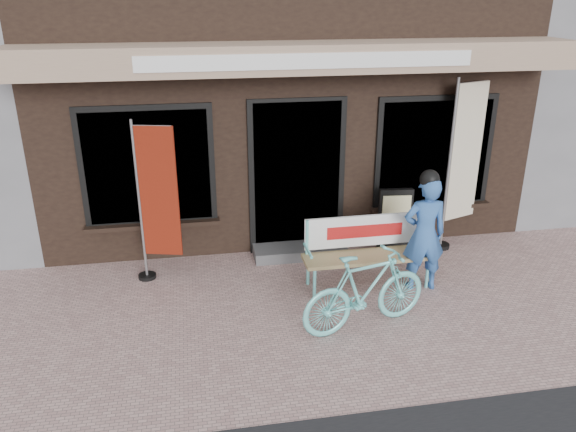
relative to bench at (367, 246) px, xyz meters
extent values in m
plane|color=tan|center=(-0.67, -0.82, -0.52)|extent=(70.00, 70.00, 0.00)
cube|color=black|center=(-0.67, 4.18, 1.28)|extent=(7.00, 6.00, 3.60)
cube|color=tan|center=(-0.67, 0.83, 2.23)|extent=(7.00, 0.80, 0.35)
cube|color=white|center=(-0.67, 0.42, 2.23)|extent=(4.00, 0.02, 0.18)
cube|color=black|center=(-0.67, 1.16, 0.58)|extent=(1.20, 0.06, 2.10)
cube|color=black|center=(-0.67, 1.15, 0.58)|extent=(1.35, 0.04, 2.20)
cube|color=black|center=(-2.67, 1.16, 0.83)|extent=(1.60, 0.06, 1.50)
cube|color=black|center=(1.33, 1.16, 0.83)|extent=(1.60, 0.06, 1.50)
cube|color=black|center=(-2.67, 1.15, 0.83)|extent=(1.75, 0.04, 1.65)
cube|color=black|center=(1.33, 1.15, 0.83)|extent=(1.75, 0.04, 1.65)
cube|color=black|center=(-2.67, 1.10, 0.03)|extent=(1.80, 0.18, 0.06)
cube|color=black|center=(1.33, 1.10, 0.03)|extent=(1.80, 0.18, 0.06)
cube|color=#59595B|center=(-0.67, 0.93, -0.45)|extent=(1.30, 0.45, 0.15)
cylinder|color=#6FD9D7|center=(-0.73, -0.28, -0.33)|extent=(0.04, 0.04, 0.38)
cylinder|color=#6FD9D7|center=(-0.73, 0.09, -0.33)|extent=(0.04, 0.04, 0.38)
cylinder|color=#6FD9D7|center=(0.73, -0.26, -0.33)|extent=(0.04, 0.04, 0.38)
cylinder|color=#6FD9D7|center=(0.73, 0.10, -0.33)|extent=(0.04, 0.04, 0.38)
cube|color=#9F8757|center=(0.00, -0.09, -0.11)|extent=(1.65, 0.43, 0.05)
cylinder|color=#6FD9D7|center=(-0.75, 0.09, 0.12)|extent=(0.04, 0.04, 0.50)
cylinder|color=#6FD9D7|center=(0.75, 0.10, 0.12)|extent=(0.04, 0.04, 0.50)
cube|color=white|center=(0.00, 0.11, 0.16)|extent=(1.55, 0.05, 0.41)
cube|color=#B21414|center=(0.00, 0.09, 0.16)|extent=(0.99, 0.02, 0.16)
cylinder|color=#6FD9D7|center=(-0.77, -0.09, 0.04)|extent=(0.04, 0.40, 0.04)
cylinder|color=#6FD9D7|center=(0.78, -0.08, 0.04)|extent=(0.04, 0.40, 0.04)
imported|color=#315FA9|center=(0.65, -0.24, 0.21)|extent=(0.56, 0.39, 1.47)
sphere|color=black|center=(0.65, -0.24, 0.92)|extent=(0.25, 0.25, 0.24)
imported|color=#6FD9D7|center=(-0.32, -0.98, -0.06)|extent=(1.59, 0.80, 0.92)
cylinder|color=gray|center=(-2.78, 0.62, 0.53)|extent=(0.04, 0.04, 2.11)
cylinder|color=gray|center=(-2.54, 0.56, 1.51)|extent=(0.47, 0.14, 0.02)
cube|color=maroon|center=(-2.53, 0.56, 0.67)|extent=(0.47, 0.14, 1.67)
cylinder|color=black|center=(-2.78, 0.62, -0.50)|extent=(0.28, 0.28, 0.05)
cylinder|color=gray|center=(1.42, 0.84, 0.71)|extent=(0.05, 0.05, 2.46)
cylinder|color=gray|center=(1.68, 0.94, 1.85)|extent=(0.53, 0.21, 0.03)
cube|color=beige|center=(1.70, 0.94, 0.87)|extent=(0.54, 0.22, 1.95)
cylinder|color=black|center=(1.42, 0.84, -0.49)|extent=(0.34, 0.34, 0.06)
cube|color=black|center=(0.68, 0.85, -0.05)|extent=(0.48, 0.13, 0.95)
cube|color=beige|center=(0.68, 0.79, 0.06)|extent=(0.40, 0.06, 0.58)
camera|label=1|loc=(-2.09, -6.14, 2.99)|focal=35.00mm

